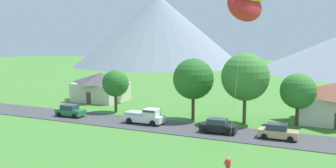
% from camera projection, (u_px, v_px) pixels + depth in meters
% --- Properties ---
extents(road_strip, '(160.00, 6.53, 0.08)m').
position_uv_depth(road_strip, '(213.00, 132.00, 41.49)').
color(road_strip, '#424247').
rests_on(road_strip, ground).
extents(mountain_far_east_ridge, '(76.67, 76.67, 31.85)m').
position_uv_depth(mountain_far_east_ridge, '(159.00, 31.00, 159.02)').
color(mountain_far_east_ridge, gray).
rests_on(mountain_far_east_ridge, ground).
extents(house_left_center, '(9.08, 7.97, 5.12)m').
position_uv_depth(house_left_center, '(101.00, 86.00, 63.52)').
color(house_left_center, beige).
rests_on(house_left_center, ground).
extents(tree_near_left, '(6.21, 6.21, 9.30)m').
position_uv_depth(tree_near_left, '(245.00, 77.00, 44.92)').
color(tree_near_left, brown).
rests_on(tree_near_left, ground).
extents(tree_left_of_center, '(4.04, 4.04, 6.48)m').
position_uv_depth(tree_left_of_center, '(115.00, 83.00, 52.67)').
color(tree_left_of_center, '#4C3823').
rests_on(tree_left_of_center, ground).
extents(tree_center, '(5.56, 5.56, 8.48)m').
position_uv_depth(tree_center, '(193.00, 79.00, 47.20)').
color(tree_center, '#4C3823').
rests_on(tree_center, ground).
extents(tree_near_right, '(4.53, 4.53, 6.76)m').
position_uv_depth(tree_near_right, '(298.00, 91.00, 44.21)').
color(tree_near_right, '#4C3823').
rests_on(tree_near_right, ground).
extents(parked_car_black_west_end, '(4.25, 2.17, 1.68)m').
position_uv_depth(parked_car_black_west_end, '(218.00, 126.00, 40.78)').
color(parked_car_black_west_end, black).
rests_on(parked_car_black_west_end, road_strip).
extents(parked_car_tan_mid_west, '(4.22, 2.12, 1.68)m').
position_uv_depth(parked_car_tan_mid_west, '(278.00, 132.00, 38.25)').
color(parked_car_tan_mid_west, tan).
rests_on(parked_car_tan_mid_west, road_strip).
extents(parked_car_green_mid_east, '(4.23, 2.14, 1.68)m').
position_uv_depth(parked_car_green_mid_east, '(70.00, 111.00, 49.89)').
color(parked_car_green_mid_east, '#237042').
rests_on(parked_car_green_mid_east, road_strip).
extents(pickup_truck_white_west_side, '(5.22, 2.37, 1.99)m').
position_uv_depth(pickup_truck_white_west_side, '(145.00, 116.00, 45.45)').
color(pickup_truck_white_west_side, white).
rests_on(pickup_truck_white_west_side, road_strip).
extents(kite_flyer_with_kite, '(3.25, 4.53, 14.78)m').
position_uv_depth(kite_flyer_with_kite, '(246.00, 6.00, 26.74)').
color(kite_flyer_with_kite, black).
rests_on(kite_flyer_with_kite, ground).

